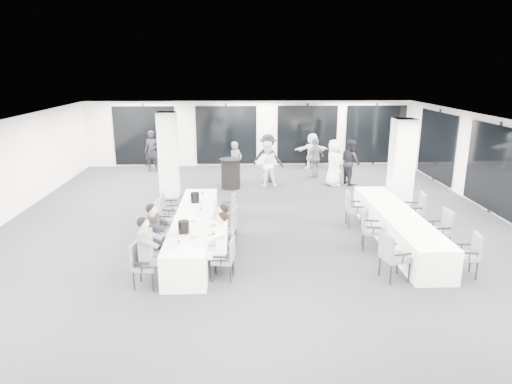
% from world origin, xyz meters
% --- Properties ---
extents(room, '(14.04, 16.04, 2.84)m').
position_xyz_m(room, '(0.89, 1.11, 1.39)').
color(room, black).
rests_on(room, ground).
extents(column_left, '(0.60, 0.60, 2.80)m').
position_xyz_m(column_left, '(-2.80, 3.20, 1.40)').
color(column_left, white).
rests_on(column_left, floor).
extents(column_right, '(0.60, 0.60, 2.80)m').
position_xyz_m(column_right, '(4.20, 1.00, 1.40)').
color(column_right, white).
rests_on(column_right, floor).
extents(banquet_table_main, '(0.90, 5.00, 0.75)m').
position_xyz_m(banquet_table_main, '(-1.59, -1.25, 0.38)').
color(banquet_table_main, white).
rests_on(banquet_table_main, floor).
extents(banquet_table_side, '(0.90, 5.00, 0.75)m').
position_xyz_m(banquet_table_side, '(3.41, -1.17, 0.38)').
color(banquet_table_side, white).
rests_on(banquet_table_side, floor).
extents(cocktail_table, '(0.77, 0.77, 1.07)m').
position_xyz_m(cocktail_table, '(-0.77, 4.12, 0.54)').
color(cocktail_table, black).
rests_on(cocktail_table, floor).
extents(chair_main_left_near, '(0.52, 0.55, 0.90)m').
position_xyz_m(chair_main_left_near, '(-2.42, -3.36, 0.52)').
color(chair_main_left_near, '#585B60').
rests_on(chair_main_left_near, floor).
extents(chair_main_left_second, '(0.52, 0.56, 0.91)m').
position_xyz_m(chair_main_left_second, '(-2.42, -2.51, 0.52)').
color(chair_main_left_second, '#585B60').
rests_on(chair_main_left_second, floor).
extents(chair_main_left_mid, '(0.52, 0.55, 0.88)m').
position_xyz_m(chair_main_left_mid, '(-2.41, -1.54, 0.50)').
color(chair_main_left_mid, '#585B60').
rests_on(chair_main_left_mid, floor).
extents(chair_main_left_fourth, '(0.51, 0.57, 0.96)m').
position_xyz_m(chair_main_left_fourth, '(-2.42, -0.63, 0.55)').
color(chair_main_left_fourth, '#585B60').
rests_on(chair_main_left_fourth, floor).
extents(chair_main_left_far, '(0.56, 0.59, 0.94)m').
position_xyz_m(chair_main_left_far, '(-2.42, 0.29, 0.54)').
color(chair_main_left_far, '#585B60').
rests_on(chair_main_left_far, floor).
extents(chair_main_right_near, '(0.50, 0.54, 0.88)m').
position_xyz_m(chair_main_right_near, '(-0.76, -3.11, 0.50)').
color(chair_main_right_near, '#585B60').
rests_on(chair_main_right_near, floor).
extents(chair_main_right_second, '(0.46, 0.51, 0.87)m').
position_xyz_m(chair_main_right_second, '(-0.76, -2.58, 0.50)').
color(chair_main_right_second, '#585B60').
rests_on(chair_main_right_second, floor).
extents(chair_main_right_mid, '(0.60, 0.64, 1.01)m').
position_xyz_m(chair_main_right_mid, '(-0.75, -1.46, 0.57)').
color(chair_main_right_mid, '#585B60').
rests_on(chair_main_right_mid, floor).
extents(chair_main_right_fourth, '(0.53, 0.57, 0.93)m').
position_xyz_m(chair_main_right_fourth, '(-0.76, -0.59, 0.53)').
color(chair_main_right_fourth, '#585B60').
rests_on(chair_main_right_fourth, floor).
extents(chair_main_right_far, '(0.51, 0.54, 0.87)m').
position_xyz_m(chair_main_right_far, '(-0.76, 0.25, 0.50)').
color(chair_main_right_far, '#585B60').
rests_on(chair_main_right_far, floor).
extents(chair_side_left_near, '(0.60, 0.63, 0.99)m').
position_xyz_m(chair_side_left_near, '(2.57, -3.28, 0.57)').
color(chair_side_left_near, '#585B60').
rests_on(chair_side_left_near, floor).
extents(chair_side_left_mid, '(0.56, 0.59, 0.94)m').
position_xyz_m(chair_side_left_mid, '(2.58, -1.61, 0.54)').
color(chair_side_left_mid, '#585B60').
rests_on(chair_side_left_mid, floor).
extents(chair_side_left_far, '(0.52, 0.57, 0.97)m').
position_xyz_m(chair_side_left_far, '(2.57, -0.06, 0.55)').
color(chair_side_left_far, '#585B60').
rests_on(chair_side_left_far, floor).
extents(chair_side_right_near, '(0.53, 0.56, 0.92)m').
position_xyz_m(chair_side_right_near, '(4.24, -3.16, 0.52)').
color(chair_side_right_near, '#585B60').
rests_on(chair_side_right_near, floor).
extents(chair_side_right_mid, '(0.52, 0.58, 0.99)m').
position_xyz_m(chair_side_right_mid, '(4.24, -1.80, 0.56)').
color(chair_side_right_mid, '#585B60').
rests_on(chair_side_right_mid, floor).
extents(chair_side_right_far, '(0.56, 0.60, 0.98)m').
position_xyz_m(chair_side_right_far, '(4.24, -0.26, 0.56)').
color(chair_side_right_far, '#585B60').
rests_on(chair_side_right_far, floor).
extents(seated_guest_a, '(0.50, 0.38, 1.44)m').
position_xyz_m(seated_guest_a, '(-2.26, -3.37, 0.81)').
color(seated_guest_a, slate).
rests_on(seated_guest_a, floor).
extents(seated_guest_b, '(0.50, 0.38, 1.44)m').
position_xyz_m(seated_guest_b, '(-2.26, -2.50, 0.81)').
color(seated_guest_b, black).
rests_on(seated_guest_b, floor).
extents(seated_guest_c, '(0.50, 0.38, 1.44)m').
position_xyz_m(seated_guest_c, '(-0.92, -3.10, 0.81)').
color(seated_guest_c, white).
rests_on(seated_guest_c, floor).
extents(seated_guest_d, '(0.50, 0.38, 1.44)m').
position_xyz_m(seated_guest_d, '(-0.92, -2.58, 0.81)').
color(seated_guest_d, white).
rests_on(seated_guest_d, floor).
extents(standing_guest_a, '(0.80, 0.80, 1.72)m').
position_xyz_m(standing_guest_a, '(-0.59, 5.07, 0.86)').
color(standing_guest_a, slate).
rests_on(standing_guest_a, floor).
extents(standing_guest_b, '(0.96, 0.64, 1.87)m').
position_xyz_m(standing_guest_b, '(0.51, 4.35, 0.94)').
color(standing_guest_b, white).
rests_on(standing_guest_b, floor).
extents(standing_guest_c, '(1.48, 1.11, 2.04)m').
position_xyz_m(standing_guest_c, '(0.61, 5.02, 1.02)').
color(standing_guest_c, black).
rests_on(standing_guest_c, floor).
extents(standing_guest_d, '(1.18, 1.13, 1.79)m').
position_xyz_m(standing_guest_d, '(2.50, 5.62, 0.89)').
color(standing_guest_d, slate).
rests_on(standing_guest_d, floor).
extents(standing_guest_e, '(0.70, 1.00, 1.91)m').
position_xyz_m(standing_guest_e, '(2.96, 4.39, 0.96)').
color(standing_guest_e, white).
rests_on(standing_guest_e, floor).
extents(standing_guest_f, '(1.65, 0.80, 1.73)m').
position_xyz_m(standing_guest_f, '(2.62, 7.20, 0.87)').
color(standing_guest_f, white).
rests_on(standing_guest_f, floor).
extents(standing_guest_g, '(0.76, 0.65, 1.91)m').
position_xyz_m(standing_guest_g, '(-4.04, 6.97, 0.96)').
color(standing_guest_g, black).
rests_on(standing_guest_g, floor).
extents(standing_guest_h, '(0.78, 1.02, 1.88)m').
position_xyz_m(standing_guest_h, '(3.61, 4.56, 0.94)').
color(standing_guest_h, black).
rests_on(standing_guest_h, floor).
extents(ice_bucket_near, '(0.24, 0.24, 0.27)m').
position_xyz_m(ice_bucket_near, '(-1.69, -2.43, 0.89)').
color(ice_bucket_near, black).
rests_on(ice_bucket_near, banquet_table_main).
extents(ice_bucket_far, '(0.23, 0.23, 0.26)m').
position_xyz_m(ice_bucket_far, '(-1.65, -0.12, 0.88)').
color(ice_bucket_far, black).
rests_on(ice_bucket_far, banquet_table_main).
extents(water_bottle_a, '(0.06, 0.06, 0.20)m').
position_xyz_m(water_bottle_a, '(-1.71, -3.09, 0.85)').
color(water_bottle_a, silver).
rests_on(water_bottle_a, banquet_table_main).
extents(water_bottle_b, '(0.07, 0.07, 0.21)m').
position_xyz_m(water_bottle_b, '(-1.44, -0.92, 0.86)').
color(water_bottle_b, silver).
rests_on(water_bottle_b, banquet_table_main).
extents(water_bottle_c, '(0.06, 0.06, 0.20)m').
position_xyz_m(water_bottle_c, '(-1.51, 0.55, 0.85)').
color(water_bottle_c, silver).
rests_on(water_bottle_c, banquet_table_main).
extents(plate_a, '(0.22, 0.22, 0.03)m').
position_xyz_m(plate_a, '(-1.64, -2.54, 0.76)').
color(plate_a, white).
rests_on(plate_a, banquet_table_main).
extents(plate_b, '(0.21, 0.21, 0.03)m').
position_xyz_m(plate_b, '(-1.45, -2.74, 0.76)').
color(plate_b, white).
rests_on(plate_b, banquet_table_main).
extents(plate_c, '(0.18, 0.18, 0.03)m').
position_xyz_m(plate_c, '(-1.56, -1.67, 0.76)').
color(plate_c, white).
rests_on(plate_c, banquet_table_main).
extents(wine_glass, '(0.09, 0.09, 0.22)m').
position_xyz_m(wine_glass, '(-1.29, -3.20, 0.92)').
color(wine_glass, silver).
rests_on(wine_glass, banquet_table_main).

